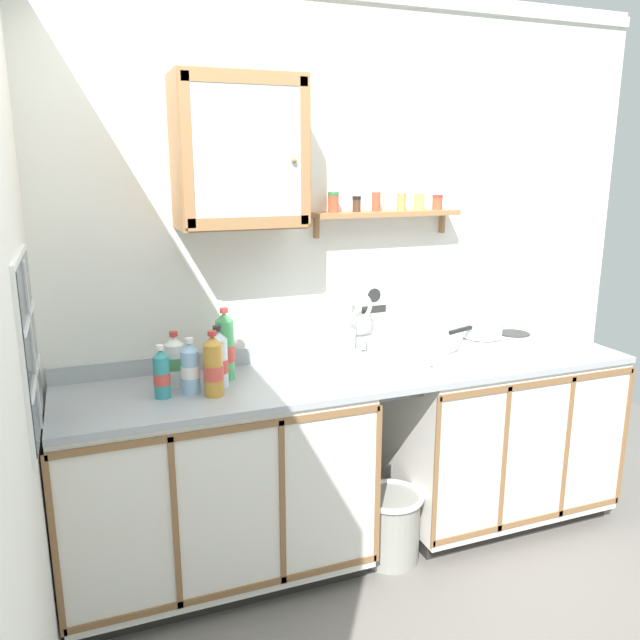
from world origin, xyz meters
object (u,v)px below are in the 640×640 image
at_px(hot_plate_stove, 500,344).
at_px(bottle_opaque_white_1, 175,362).
at_px(warning_sign, 374,300).
at_px(trash_bin, 390,524).
at_px(sink, 366,370).
at_px(bottle_water_clear_5, 218,360).
at_px(bottle_water_blue_3, 190,369).
at_px(wall_cabinet, 239,153).
at_px(mug, 430,357).
at_px(bottle_juice_amber_2, 213,367).
at_px(saucepan, 482,328).
at_px(bottle_soda_green_0, 225,347).
at_px(bottle_detergent_teal_4, 162,375).

xyz_separation_m(hot_plate_stove, bottle_opaque_white_1, (-1.64, 0.06, 0.07)).
bearing_deg(warning_sign, trash_bin, -103.06).
bearing_deg(hot_plate_stove, sink, 179.09).
distance_m(hot_plate_stove, warning_sign, 0.69).
bearing_deg(bottle_water_clear_5, sink, 1.52).
height_order(bottle_water_blue_3, bottle_water_clear_5, bottle_water_clear_5).
bearing_deg(trash_bin, hot_plate_stove, 13.96).
bearing_deg(wall_cabinet, hot_plate_stove, -5.24).
bearing_deg(wall_cabinet, bottle_water_blue_3, -147.90).
bearing_deg(bottle_water_clear_5, mug, -5.51).
relative_size(bottle_juice_amber_2, bottle_water_blue_3, 1.15).
distance_m(hot_plate_stove, saucepan, 0.14).
distance_m(wall_cabinet, warning_sign, 1.03).
relative_size(sink, wall_cabinet, 0.87).
distance_m(bottle_water_clear_5, trash_bin, 1.17).
distance_m(mug, trash_bin, 0.83).
xyz_separation_m(sink, saucepan, (0.65, 0.01, 0.15)).
height_order(bottle_soda_green_0, bottle_juice_amber_2, bottle_soda_green_0).
xyz_separation_m(bottle_juice_amber_2, bottle_water_clear_5, (0.04, 0.10, -0.00)).
height_order(sink, bottle_water_blue_3, sink).
distance_m(saucepan, bottle_water_clear_5, 1.37).
height_order(sink, bottle_water_clear_5, sink).
distance_m(bottle_water_clear_5, warning_sign, 0.92).
bearing_deg(bottle_water_blue_3, bottle_juice_amber_2, -33.45).
height_order(mug, warning_sign, warning_sign).
xyz_separation_m(bottle_detergent_teal_4, trash_bin, (1.02, -0.11, -0.85)).
bearing_deg(saucepan, bottle_soda_green_0, 177.10).
relative_size(bottle_soda_green_0, wall_cabinet, 0.51).
bearing_deg(hot_plate_stove, saucepan, 168.96).
height_order(bottle_water_blue_3, wall_cabinet, wall_cabinet).
relative_size(bottle_water_blue_3, mug, 1.96).
distance_m(saucepan, bottle_detergent_teal_4, 1.62).
bearing_deg(trash_bin, saucepan, 18.01).
bearing_deg(bottle_water_blue_3, mug, -2.47).
distance_m(saucepan, bottle_opaque_white_1, 1.54).
relative_size(saucepan, mug, 2.87).
height_order(mug, wall_cabinet, wall_cabinet).
height_order(hot_plate_stove, saucepan, saucepan).
distance_m(hot_plate_stove, wall_cabinet, 1.63).
height_order(saucepan, bottle_juice_amber_2, bottle_juice_amber_2).
bearing_deg(saucepan, mug, -161.73).
bearing_deg(saucepan, bottle_juice_amber_2, -174.67).
bearing_deg(bottle_soda_green_0, bottle_detergent_teal_4, -154.15).
relative_size(sink, bottle_juice_amber_2, 1.99).
xyz_separation_m(sink, bottle_water_blue_3, (-0.84, -0.07, 0.13)).
bearing_deg(bottle_opaque_white_1, mug, -7.70).
bearing_deg(bottle_water_blue_3, warning_sign, 17.78).
height_order(hot_plate_stove, bottle_water_clear_5, bottle_water_clear_5).
distance_m(bottle_water_blue_3, mug, 1.12).
relative_size(bottle_water_blue_3, warning_sign, 1.16).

